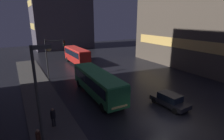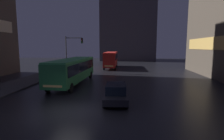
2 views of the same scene
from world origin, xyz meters
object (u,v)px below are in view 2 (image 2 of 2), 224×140
Objects in this scene: bus_far at (111,58)px; car_taxi at (116,93)px; traffic_light_main at (72,48)px; bus_near at (73,69)px.

bus_far is 23.60m from car_taxi.
bus_far reaches higher than car_taxi.
traffic_light_main is (-8.82, 16.22, 3.53)m from car_taxi.
traffic_light_main reaches higher than bus_far.
bus_near is 1.73× the size of traffic_light_main.
car_taxi is 18.79m from traffic_light_main.
car_taxi is (5.68, -6.57, -1.13)m from bus_near.
traffic_light_main is at bearing -64.45° from car_taxi.
car_taxi is at bearing 95.52° from bus_far.
bus_near is at bearing 78.83° from bus_far.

